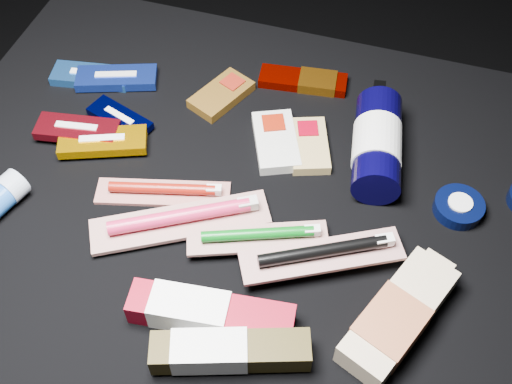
% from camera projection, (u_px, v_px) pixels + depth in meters
% --- Properties ---
extents(ground, '(3.00, 3.00, 0.00)m').
position_uv_depth(ground, '(247.00, 326.00, 1.23)').
color(ground, black).
rests_on(ground, ground).
extents(cloth_table, '(0.98, 0.78, 0.40)m').
position_uv_depth(cloth_table, '(246.00, 274.00, 1.07)').
color(cloth_table, black).
rests_on(cloth_table, ground).
extents(luna_bar_0, '(0.13, 0.07, 0.02)m').
position_uv_depth(luna_bar_0, '(91.00, 76.00, 1.06)').
color(luna_bar_0, '#235EAE').
rests_on(luna_bar_0, cloth_table).
extents(luna_bar_1, '(0.14, 0.09, 0.02)m').
position_uv_depth(luna_bar_1, '(117.00, 78.00, 1.05)').
color(luna_bar_1, '#18329E').
rests_on(luna_bar_1, cloth_table).
extents(luna_bar_2, '(0.11, 0.07, 0.01)m').
position_uv_depth(luna_bar_2, '(120.00, 118.00, 1.00)').
color(luna_bar_2, black).
rests_on(luna_bar_2, cloth_table).
extents(luna_bar_3, '(0.14, 0.09, 0.02)m').
position_uv_depth(luna_bar_3, '(103.00, 142.00, 0.96)').
color(luna_bar_3, '#DE9400').
rests_on(luna_bar_3, cloth_table).
extents(luna_bar_4, '(0.13, 0.07, 0.02)m').
position_uv_depth(luna_bar_4, '(77.00, 129.00, 0.97)').
color(luna_bar_4, maroon).
rests_on(luna_bar_4, cloth_table).
extents(clif_bar_0, '(0.09, 0.12, 0.02)m').
position_uv_depth(clif_bar_0, '(223.00, 93.00, 1.03)').
color(clif_bar_0, '#523610').
rests_on(clif_bar_0, cloth_table).
extents(clif_bar_1, '(0.10, 0.13, 0.02)m').
position_uv_depth(clif_bar_1, '(275.00, 139.00, 0.97)').
color(clif_bar_1, silver).
rests_on(clif_bar_1, cloth_table).
extents(clif_bar_2, '(0.09, 0.12, 0.02)m').
position_uv_depth(clif_bar_2, '(309.00, 143.00, 0.97)').
color(clif_bar_2, tan).
rests_on(clif_bar_2, cloth_table).
extents(power_bar, '(0.15, 0.06, 0.02)m').
position_uv_depth(power_bar, '(308.00, 81.00, 1.05)').
color(power_bar, '#700600').
rests_on(power_bar, cloth_table).
extents(lotion_bottle, '(0.09, 0.23, 0.07)m').
position_uv_depth(lotion_bottle, '(377.00, 144.00, 0.93)').
color(lotion_bottle, black).
rests_on(lotion_bottle, cloth_table).
extents(cream_tin_lower, '(0.07, 0.07, 0.02)m').
position_uv_depth(cream_tin_lower, '(459.00, 207.00, 0.90)').
color(cream_tin_lower, black).
rests_on(cream_tin_lower, cloth_table).
extents(bodywash_bottle, '(0.13, 0.20, 0.04)m').
position_uv_depth(bodywash_bottle, '(397.00, 318.00, 0.78)').
color(bodywash_bottle, beige).
rests_on(bodywash_bottle, cloth_table).
extents(toothbrush_pack_0, '(0.20, 0.09, 0.02)m').
position_uv_depth(toothbrush_pack_0, '(165.00, 191.00, 0.92)').
color(toothbrush_pack_0, '#AFA6A3').
rests_on(toothbrush_pack_0, cloth_table).
extents(toothbrush_pack_1, '(0.24, 0.17, 0.03)m').
position_uv_depth(toothbrush_pack_1, '(183.00, 219.00, 0.88)').
color(toothbrush_pack_1, beige).
rests_on(toothbrush_pack_1, cloth_table).
extents(toothbrush_pack_2, '(0.19, 0.11, 0.02)m').
position_uv_depth(toothbrush_pack_2, '(260.00, 236.00, 0.85)').
color(toothbrush_pack_2, beige).
rests_on(toothbrush_pack_2, cloth_table).
extents(toothbrush_pack_3, '(0.21, 0.14, 0.02)m').
position_uv_depth(toothbrush_pack_3, '(324.00, 253.00, 0.83)').
color(toothbrush_pack_3, beige).
rests_on(toothbrush_pack_3, cloth_table).
extents(toothpaste_carton_red, '(0.21, 0.07, 0.04)m').
position_uv_depth(toothpaste_carton_red, '(204.00, 312.00, 0.79)').
color(toothpaste_carton_red, maroon).
rests_on(toothpaste_carton_red, cloth_table).
extents(toothpaste_carton_green, '(0.19, 0.10, 0.04)m').
position_uv_depth(toothpaste_carton_green, '(223.00, 351.00, 0.75)').
color(toothpaste_carton_green, '#352B0E').
rests_on(toothpaste_carton_green, cloth_table).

